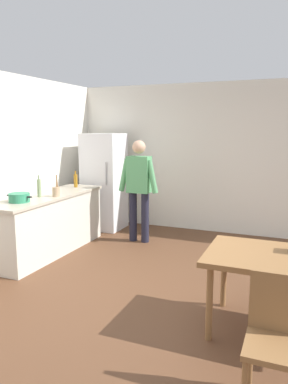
# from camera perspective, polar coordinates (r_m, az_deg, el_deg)

# --- Properties ---
(ground_plane) EXTENTS (14.00, 14.00, 0.00)m
(ground_plane) POSITION_cam_1_polar(r_m,az_deg,el_deg) (4.41, 1.22, -15.56)
(ground_plane) COLOR brown
(wall_back) EXTENTS (6.40, 0.12, 2.70)m
(wall_back) POSITION_cam_1_polar(r_m,az_deg,el_deg) (6.89, 10.35, 5.11)
(wall_back) COLOR silver
(wall_back) RESTS_ON ground_plane
(kitchen_counter) EXTENTS (0.64, 2.20, 0.90)m
(kitchen_counter) POSITION_cam_1_polar(r_m,az_deg,el_deg) (5.85, -14.44, -4.75)
(kitchen_counter) COLOR beige
(kitchen_counter) RESTS_ON ground_plane
(refrigerator) EXTENTS (0.70, 0.67, 1.80)m
(refrigerator) POSITION_cam_1_polar(r_m,az_deg,el_deg) (7.04, -6.14, 1.62)
(refrigerator) COLOR white
(refrigerator) RESTS_ON ground_plane
(person) EXTENTS (0.70, 0.22, 1.70)m
(person) POSITION_cam_1_polar(r_m,az_deg,el_deg) (6.12, -0.79, 1.21)
(person) COLOR #1E1E2D
(person) RESTS_ON ground_plane
(dining_table) EXTENTS (1.40, 0.90, 0.75)m
(dining_table) POSITION_cam_1_polar(r_m,az_deg,el_deg) (3.62, 20.88, -10.40)
(dining_table) COLOR olive
(dining_table) RESTS_ON ground_plane
(chair) EXTENTS (0.42, 0.42, 0.91)m
(chair) POSITION_cam_1_polar(r_m,az_deg,el_deg) (2.79, 20.04, -19.69)
(chair) COLOR olive
(chair) RESTS_ON ground_plane
(cooking_pot) EXTENTS (0.40, 0.28, 0.12)m
(cooking_pot) POSITION_cam_1_polar(r_m,az_deg,el_deg) (5.30, -18.66, -0.82)
(cooking_pot) COLOR #2D845B
(cooking_pot) RESTS_ON kitchen_counter
(utensil_jar) EXTENTS (0.11, 0.11, 0.32)m
(utensil_jar) POSITION_cam_1_polar(r_m,az_deg,el_deg) (5.58, -13.37, 0.12)
(utensil_jar) COLOR tan
(utensil_jar) RESTS_ON kitchen_counter
(bottle_oil_amber) EXTENTS (0.06, 0.06, 0.28)m
(bottle_oil_amber) POSITION_cam_1_polar(r_m,az_deg,el_deg) (6.40, -10.49, 1.76)
(bottle_oil_amber) COLOR #996619
(bottle_oil_amber) RESTS_ON kitchen_counter
(bottle_vinegar_tall) EXTENTS (0.06, 0.06, 0.32)m
(bottle_vinegar_tall) POSITION_cam_1_polar(r_m,az_deg,el_deg) (5.60, -15.86, 0.64)
(bottle_vinegar_tall) COLOR gray
(bottle_vinegar_tall) RESTS_ON kitchen_counter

